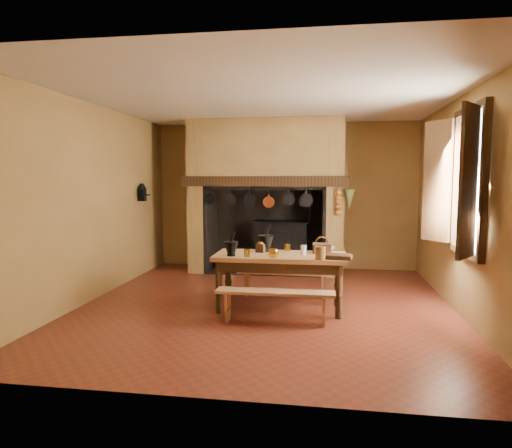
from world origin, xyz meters
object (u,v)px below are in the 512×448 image
(work_table, at_px, (280,263))
(coffee_grinder, at_px, (261,247))
(mixing_bowl, at_px, (324,249))
(iron_range, at_px, (281,245))
(bench_front, at_px, (275,299))
(wicker_basket, at_px, (322,248))

(work_table, bearing_deg, coffee_grinder, 152.91)
(mixing_bowl, bearing_deg, coffee_grinder, -169.34)
(coffee_grinder, relative_size, mixing_bowl, 0.63)
(iron_range, distance_m, work_table, 2.66)
(bench_front, bearing_deg, iron_range, 94.38)
(bench_front, height_order, wicker_basket, wicker_basket)
(bench_front, xyz_separation_m, coffee_grinder, (-0.28, 0.74, 0.51))
(coffee_grinder, height_order, mixing_bowl, coffee_grinder)
(work_table, xyz_separation_m, coffee_grinder, (-0.28, 0.14, 0.18))
(work_table, relative_size, mixing_bowl, 6.08)
(wicker_basket, bearing_deg, mixing_bowl, 73.84)
(iron_range, distance_m, mixing_bowl, 2.50)
(bench_front, relative_size, mixing_bowl, 5.06)
(bench_front, bearing_deg, wicker_basket, 54.62)
(bench_front, relative_size, wicker_basket, 5.75)
(coffee_grinder, bearing_deg, wicker_basket, 16.25)
(coffee_grinder, bearing_deg, bench_front, -54.95)
(work_table, relative_size, coffee_grinder, 9.68)
(coffee_grinder, xyz_separation_m, mixing_bowl, (0.85, 0.16, -0.03))
(work_table, xyz_separation_m, mixing_bowl, (0.57, 0.30, 0.15))
(iron_range, distance_m, coffee_grinder, 2.52)
(mixing_bowl, relative_size, wicker_basket, 1.14)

